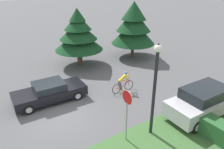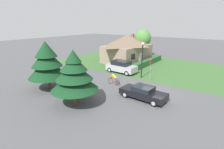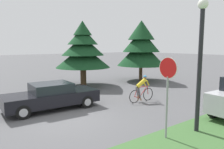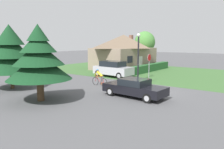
{
  "view_description": "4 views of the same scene",
  "coord_description": "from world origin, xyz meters",
  "px_view_note": "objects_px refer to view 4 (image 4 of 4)",
  "views": [
    {
      "loc": [
        10.62,
        -3.57,
        7.57
      ],
      "look_at": [
        -0.57,
        4.06,
        1.37
      ],
      "focal_mm": 35.0,
      "sensor_mm": 36.0,
      "label": 1
    },
    {
      "loc": [
        -16.55,
        -6.76,
        7.35
      ],
      "look_at": [
        -1.38,
        4.2,
        1.67
      ],
      "focal_mm": 28.0,
      "sensor_mm": 36.0,
      "label": 2
    },
    {
      "loc": [
        8.5,
        -3.99,
        3.2
      ],
      "look_at": [
        -1.42,
        3.54,
        1.53
      ],
      "focal_mm": 35.0,
      "sensor_mm": 36.0,
      "label": 3
    },
    {
      "loc": [
        -15.13,
        -7.87,
        3.88
      ],
      "look_at": [
        -0.88,
        2.83,
        1.27
      ],
      "focal_mm": 35.0,
      "sensor_mm": 36.0,
      "label": 4
    }
  ],
  "objects_px": {
    "street_lamp": "(138,51)",
    "conifer_tall_far": "(10,52)",
    "sedan_left_lane": "(134,88)",
    "stop_sign": "(149,62)",
    "conifer_tall_near": "(39,58)",
    "deciduous_tree_right": "(145,42)",
    "cottage_house": "(124,51)",
    "cyclist": "(100,78)",
    "parked_suv_right": "(113,69)"
  },
  "relations": [
    {
      "from": "parked_suv_right",
      "to": "deciduous_tree_right",
      "type": "distance_m",
      "value": 14.21
    },
    {
      "from": "sedan_left_lane",
      "to": "conifer_tall_far",
      "type": "height_order",
      "value": "conifer_tall_far"
    },
    {
      "from": "street_lamp",
      "to": "conifer_tall_far",
      "type": "xyz_separation_m",
      "value": [
        -9.75,
        6.69,
        0.08
      ]
    },
    {
      "from": "sedan_left_lane",
      "to": "deciduous_tree_right",
      "type": "distance_m",
      "value": 22.68
    },
    {
      "from": "conifer_tall_far",
      "to": "deciduous_tree_right",
      "type": "height_order",
      "value": "deciduous_tree_right"
    },
    {
      "from": "conifer_tall_near",
      "to": "deciduous_tree_right",
      "type": "bearing_deg",
      "value": 12.73
    },
    {
      "from": "cottage_house",
      "to": "deciduous_tree_right",
      "type": "xyz_separation_m",
      "value": [
        6.34,
        -0.06,
        1.33
      ]
    },
    {
      "from": "sedan_left_lane",
      "to": "deciduous_tree_right",
      "type": "height_order",
      "value": "deciduous_tree_right"
    },
    {
      "from": "stop_sign",
      "to": "deciduous_tree_right",
      "type": "distance_m",
      "value": 16.64
    },
    {
      "from": "stop_sign",
      "to": "deciduous_tree_right",
      "type": "bearing_deg",
      "value": -151.46
    },
    {
      "from": "sedan_left_lane",
      "to": "conifer_tall_far",
      "type": "xyz_separation_m",
      "value": [
        -3.7,
        9.91,
        2.44
      ]
    },
    {
      "from": "cottage_house",
      "to": "sedan_left_lane",
      "type": "bearing_deg",
      "value": -138.98
    },
    {
      "from": "sedan_left_lane",
      "to": "stop_sign",
      "type": "height_order",
      "value": "stop_sign"
    },
    {
      "from": "conifer_tall_near",
      "to": "cottage_house",
      "type": "bearing_deg",
      "value": 17.07
    },
    {
      "from": "parked_suv_right",
      "to": "deciduous_tree_right",
      "type": "bearing_deg",
      "value": -73.92
    },
    {
      "from": "street_lamp",
      "to": "conifer_tall_far",
      "type": "distance_m",
      "value": 11.82
    },
    {
      "from": "cyclist",
      "to": "sedan_left_lane",
      "type": "bearing_deg",
      "value": 162.71
    },
    {
      "from": "sedan_left_lane",
      "to": "street_lamp",
      "type": "distance_m",
      "value": 7.25
    },
    {
      "from": "stop_sign",
      "to": "street_lamp",
      "type": "distance_m",
      "value": 1.77
    },
    {
      "from": "cottage_house",
      "to": "parked_suv_right",
      "type": "distance_m",
      "value": 8.07
    },
    {
      "from": "cottage_house",
      "to": "conifer_tall_near",
      "type": "relative_size",
      "value": 1.96
    },
    {
      "from": "cottage_house",
      "to": "conifer_tall_far",
      "type": "height_order",
      "value": "conifer_tall_far"
    },
    {
      "from": "cottage_house",
      "to": "parked_suv_right",
      "type": "relative_size",
      "value": 2.15
    },
    {
      "from": "conifer_tall_far",
      "to": "sedan_left_lane",
      "type": "bearing_deg",
      "value": -69.51
    },
    {
      "from": "sedan_left_lane",
      "to": "cyclist",
      "type": "relative_size",
      "value": 2.61
    },
    {
      "from": "stop_sign",
      "to": "deciduous_tree_right",
      "type": "height_order",
      "value": "deciduous_tree_right"
    },
    {
      "from": "cottage_house",
      "to": "street_lamp",
      "type": "bearing_deg",
      "value": -133.38
    },
    {
      "from": "conifer_tall_near",
      "to": "deciduous_tree_right",
      "type": "xyz_separation_m",
      "value": [
        24.72,
        5.58,
        1.08
      ]
    },
    {
      "from": "cottage_house",
      "to": "sedan_left_lane",
      "type": "distance_m",
      "value": 17.16
    },
    {
      "from": "sedan_left_lane",
      "to": "stop_sign",
      "type": "relative_size",
      "value": 1.66
    },
    {
      "from": "stop_sign",
      "to": "conifer_tall_far",
      "type": "height_order",
      "value": "conifer_tall_far"
    },
    {
      "from": "cyclist",
      "to": "parked_suv_right",
      "type": "height_order",
      "value": "parked_suv_right"
    },
    {
      "from": "sedan_left_lane",
      "to": "conifer_tall_near",
      "type": "bearing_deg",
      "value": 48.78
    },
    {
      "from": "parked_suv_right",
      "to": "deciduous_tree_right",
      "type": "relative_size",
      "value": 0.8
    },
    {
      "from": "deciduous_tree_right",
      "to": "cottage_house",
      "type": "bearing_deg",
      "value": 179.49
    },
    {
      "from": "stop_sign",
      "to": "conifer_tall_far",
      "type": "xyz_separation_m",
      "value": [
        -9.44,
        8.09,
        1.11
      ]
    },
    {
      "from": "cottage_house",
      "to": "cyclist",
      "type": "bearing_deg",
      "value": -151.01
    },
    {
      "from": "cyclist",
      "to": "conifer_tall_far",
      "type": "xyz_separation_m",
      "value": [
        -5.37,
        5.24,
        2.38
      ]
    },
    {
      "from": "conifer_tall_near",
      "to": "street_lamp",
      "type": "bearing_deg",
      "value": -6.85
    },
    {
      "from": "cyclist",
      "to": "stop_sign",
      "type": "height_order",
      "value": "stop_sign"
    },
    {
      "from": "sedan_left_lane",
      "to": "cyclist",
      "type": "xyz_separation_m",
      "value": [
        1.67,
        4.67,
        0.06
      ]
    },
    {
      "from": "cottage_house",
      "to": "conifer_tall_near",
      "type": "xyz_separation_m",
      "value": [
        -18.37,
        -5.64,
        0.25
      ]
    },
    {
      "from": "street_lamp",
      "to": "conifer_tall_far",
      "type": "relative_size",
      "value": 0.9
    },
    {
      "from": "deciduous_tree_right",
      "to": "stop_sign",
      "type": "bearing_deg",
      "value": -149.95
    },
    {
      "from": "cottage_house",
      "to": "cyclist",
      "type": "relative_size",
      "value": 5.58
    },
    {
      "from": "conifer_tall_far",
      "to": "parked_suv_right",
      "type": "bearing_deg",
      "value": -16.92
    },
    {
      "from": "cottage_house",
      "to": "parked_suv_right",
      "type": "xyz_separation_m",
      "value": [
        -7.14,
        -3.36,
        -1.69
      ]
    },
    {
      "from": "parked_suv_right",
      "to": "conifer_tall_far",
      "type": "distance_m",
      "value": 10.94
    },
    {
      "from": "stop_sign",
      "to": "cottage_house",
      "type": "bearing_deg",
      "value": -135.2
    },
    {
      "from": "parked_suv_right",
      "to": "conifer_tall_near",
      "type": "height_order",
      "value": "conifer_tall_near"
    }
  ]
}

